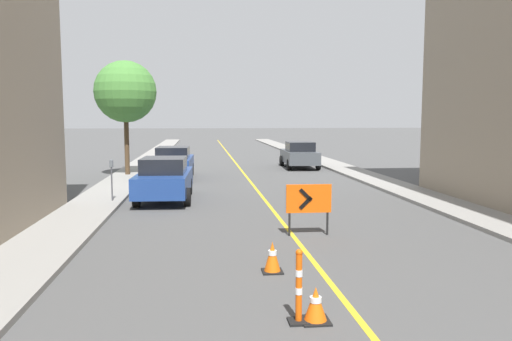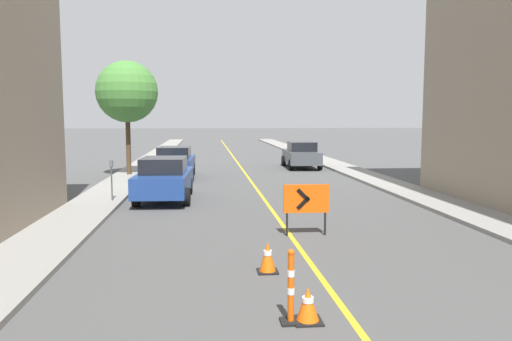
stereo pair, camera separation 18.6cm
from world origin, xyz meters
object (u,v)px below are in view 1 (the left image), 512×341
object	(u,v)px
traffic_cone_fifth	(272,257)
street_tree_left_near	(125,92)
traffic_cone_fourth	(316,305)
parked_car_curb_far	(299,155)
arrow_barricade_primary	(309,200)
parked_car_curb_near	(164,179)
delineator_post_rear	(299,291)
parking_meter_near_curb	(111,172)
parked_car_curb_mid	(173,162)

from	to	relation	value
traffic_cone_fifth	street_tree_left_near	bearing A→B (deg)	107.09
traffic_cone_fourth	traffic_cone_fifth	world-z (taller)	traffic_cone_fifth
street_tree_left_near	parked_car_curb_far	bearing A→B (deg)	19.58
arrow_barricade_primary	parked_car_curb_near	distance (m)	7.20
arrow_barricade_primary	street_tree_left_near	world-z (taller)	street_tree_left_near
arrow_barricade_primary	parked_car_curb_far	distance (m)	17.46
arrow_barricade_primary	street_tree_left_near	size ratio (longest dim) A/B	0.23
traffic_cone_fifth	street_tree_left_near	world-z (taller)	street_tree_left_near
arrow_barricade_primary	parked_car_curb_far	size ratio (longest dim) A/B	0.30
traffic_cone_fourth	parked_car_curb_far	size ratio (longest dim) A/B	0.12
delineator_post_rear	parking_meter_near_curb	bearing A→B (deg)	112.74
parked_car_curb_mid	parked_car_curb_far	size ratio (longest dim) A/B	1.00
parked_car_curb_far	parking_meter_near_curb	world-z (taller)	parked_car_curb_far
delineator_post_rear	parking_meter_near_curb	distance (m)	11.69
traffic_cone_fourth	parked_car_curb_near	bearing A→B (deg)	104.79
parking_meter_near_curb	parked_car_curb_far	bearing A→B (deg)	52.51
arrow_barricade_primary	parked_car_curb_near	bearing A→B (deg)	125.57
parked_car_curb_near	parked_car_curb_mid	world-z (taller)	same
traffic_cone_fifth	parked_car_curb_mid	world-z (taller)	parked_car_curb_mid
traffic_cone_fifth	parked_car_curb_far	size ratio (longest dim) A/B	0.14
parked_car_curb_far	traffic_cone_fifth	bearing A→B (deg)	-100.84
parked_car_curb_mid	arrow_barricade_primary	bearing A→B (deg)	-69.88
parked_car_curb_mid	parking_meter_near_curb	world-z (taller)	parked_car_curb_mid
traffic_cone_fifth	parking_meter_near_curb	xyz separation A→B (m)	(-4.48, 8.32, 0.85)
delineator_post_rear	arrow_barricade_primary	distance (m)	5.57
parked_car_curb_mid	parked_car_curb_far	world-z (taller)	same
parked_car_curb_near	arrow_barricade_primary	bearing A→B (deg)	-53.17
parked_car_curb_mid	delineator_post_rear	bearing A→B (deg)	-79.04
traffic_cone_fifth	parked_car_curb_far	bearing A→B (deg)	77.21
parked_car_curb_near	street_tree_left_near	size ratio (longest dim) A/B	0.76
delineator_post_rear	parked_car_curb_near	world-z (taller)	parked_car_curb_near
delineator_post_rear	parked_car_curb_mid	xyz separation A→B (m)	(-2.76, 18.11, 0.32)
parked_car_curb_far	street_tree_left_near	bearing A→B (deg)	-158.47
traffic_cone_fourth	traffic_cone_fifth	distance (m)	2.45
parking_meter_near_curb	street_tree_left_near	xyz separation A→B (m)	(-0.65, 8.34, 3.17)
traffic_cone_fourth	arrow_barricade_primary	world-z (taller)	arrow_barricade_primary
arrow_barricade_primary	street_tree_left_near	distance (m)	15.55
delineator_post_rear	parked_car_curb_near	bearing A→B (deg)	103.55
parked_car_curb_near	parked_car_curb_far	bearing A→B (deg)	59.57
delineator_post_rear	street_tree_left_near	xyz separation A→B (m)	(-5.16, 19.11, 3.85)
delineator_post_rear	parked_car_curb_near	size ratio (longest dim) A/B	0.25
traffic_cone_fifth	arrow_barricade_primary	xyz separation A→B (m)	(1.37, 2.95, 0.61)
street_tree_left_near	parking_meter_near_curb	bearing A→B (deg)	-85.57
traffic_cone_fifth	delineator_post_rear	size ratio (longest dim) A/B	0.55
delineator_post_rear	parked_car_curb_mid	bearing A→B (deg)	98.67
parked_car_curb_near	parked_car_curb_far	world-z (taller)	same
traffic_cone_fourth	traffic_cone_fifth	xyz separation A→B (m)	(-0.29, 2.43, 0.04)
arrow_barricade_primary	parking_meter_near_curb	size ratio (longest dim) A/B	0.91
parked_car_curb_mid	parked_car_curb_far	bearing A→B (deg)	33.67
traffic_cone_fourth	delineator_post_rear	xyz separation A→B (m)	(-0.26, -0.01, 0.22)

